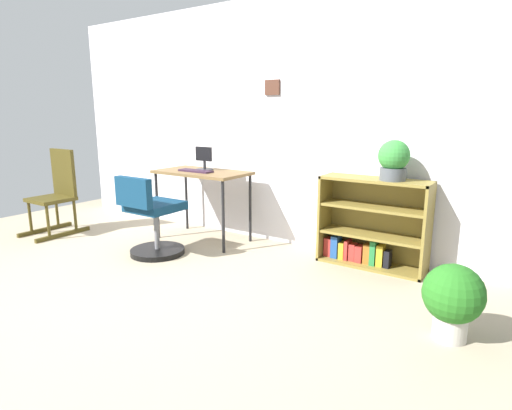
# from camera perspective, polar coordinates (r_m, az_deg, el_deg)

# --- Properties ---
(ground_plane) EXTENTS (6.24, 6.24, 0.00)m
(ground_plane) POSITION_cam_1_polar(r_m,az_deg,el_deg) (3.37, -22.59, -12.22)
(ground_plane) COLOR #9E9178
(wall_back) EXTENTS (5.20, 0.12, 2.47)m
(wall_back) POSITION_cam_1_polar(r_m,az_deg,el_deg) (4.60, -0.79, 10.98)
(wall_back) COLOR silver
(wall_back) RESTS_ON ground_plane
(desk) EXTENTS (0.99, 0.54, 0.75)m
(desk) POSITION_cam_1_polar(r_m,az_deg,el_deg) (4.48, -7.28, 3.73)
(desk) COLOR brown
(desk) RESTS_ON ground_plane
(monitor) EXTENTS (0.21, 0.18, 0.25)m
(monitor) POSITION_cam_1_polar(r_m,az_deg,el_deg) (4.53, -7.03, 6.08)
(monitor) COLOR #262628
(monitor) RESTS_ON desk
(keyboard) EXTENTS (0.39, 0.12, 0.02)m
(keyboard) POSITION_cam_1_polar(r_m,az_deg,el_deg) (4.42, -8.15, 4.58)
(keyboard) COLOR #2F1D2F
(keyboard) RESTS_ON desk
(office_chair) EXTENTS (0.52, 0.55, 0.78)m
(office_chair) POSITION_cam_1_polar(r_m,az_deg,el_deg) (4.12, -13.89, -2.06)
(office_chair) COLOR black
(office_chair) RESTS_ON ground_plane
(rocking_chair) EXTENTS (0.42, 0.64, 0.94)m
(rocking_chair) POSITION_cam_1_polar(r_m,az_deg,el_deg) (5.26, -25.29, 1.63)
(rocking_chair) COLOR #413713
(rocking_chair) RESTS_ON ground_plane
(bookshelf_low) EXTENTS (0.94, 0.30, 0.79)m
(bookshelf_low) POSITION_cam_1_polar(r_m,az_deg,el_deg) (3.90, 15.34, -2.81)
(bookshelf_low) COLOR olive
(bookshelf_low) RESTS_ON ground_plane
(potted_plant_on_shelf) EXTENTS (0.26, 0.26, 0.34)m
(potted_plant_on_shelf) POSITION_cam_1_polar(r_m,az_deg,el_deg) (3.69, 18.11, 5.86)
(potted_plant_on_shelf) COLOR #474C51
(potted_plant_on_shelf) RESTS_ON bookshelf_low
(potted_plant_floor) EXTENTS (0.36, 0.36, 0.47)m
(potted_plant_floor) POSITION_cam_1_polar(r_m,az_deg,el_deg) (2.83, 25.07, -11.26)
(potted_plant_floor) COLOR #B7B2A8
(potted_plant_floor) RESTS_ON ground_plane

